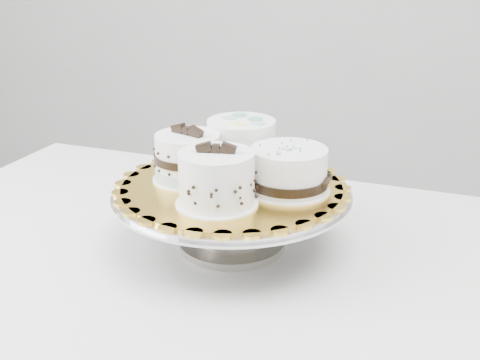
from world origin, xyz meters
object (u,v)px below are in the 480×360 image
(cake_dots, at_px, (241,144))
(cake_banded, at_px, (188,159))
(cake_board, at_px, (232,186))
(cake_swirl, at_px, (217,180))
(cake_stand, at_px, (232,206))
(table, at_px, (207,295))
(cake_ribbon, at_px, (289,171))

(cake_dots, bearing_deg, cake_banded, -137.15)
(cake_board, relative_size, cake_swirl, 2.81)
(cake_stand, xyz_separation_m, cake_banded, (-0.07, 0.00, 0.07))
(cake_stand, relative_size, cake_board, 1.09)
(table, xyz_separation_m, cake_dots, (0.03, 0.10, 0.23))
(cake_swirl, relative_size, cake_ribbon, 0.91)
(cake_banded, bearing_deg, cake_board, 18.91)
(cake_swirl, height_order, cake_banded, cake_swirl)
(table, bearing_deg, cake_stand, 33.07)
(cake_swirl, bearing_deg, cake_banded, 123.84)
(table, height_order, cake_swirl, cake_swirl)
(cake_stand, bearing_deg, cake_board, 0.00)
(table, distance_m, cake_board, 0.19)
(table, distance_m, cake_ribbon, 0.26)
(cake_board, height_order, cake_swirl, cake_swirl)
(cake_stand, distance_m, cake_dots, 0.11)
(cake_stand, bearing_deg, cake_swirl, -88.96)
(cake_ribbon, bearing_deg, cake_banded, -177.42)
(table, height_order, cake_ribbon, cake_ribbon)
(cake_stand, relative_size, cake_swirl, 3.06)
(cake_board, height_order, cake_dots, cake_dots)
(cake_ribbon, bearing_deg, cake_swirl, -134.41)
(cake_stand, xyz_separation_m, cake_dots, (-0.01, 0.08, 0.08))
(table, xyz_separation_m, cake_banded, (-0.03, 0.02, 0.23))
(cake_banded, bearing_deg, cake_stand, 18.91)
(cake_stand, bearing_deg, cake_banded, 177.26)
(cake_stand, height_order, cake_ribbon, cake_ribbon)
(cake_dots, height_order, cake_ribbon, cake_dots)
(cake_stand, relative_size, cake_dots, 2.77)
(cake_banded, bearing_deg, table, -13.45)
(cake_swirl, bearing_deg, cake_ribbon, 34.50)
(table, relative_size, cake_ribbon, 8.90)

